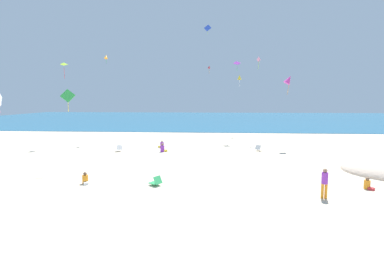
% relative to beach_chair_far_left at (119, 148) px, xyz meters
% --- Properties ---
extents(ground_plane, '(120.00, 120.00, 0.00)m').
position_rel_beach_chair_far_left_xyz_m(ground_plane, '(6.99, -1.06, -0.30)').
color(ground_plane, beige).
extents(ocean_water, '(120.00, 60.00, 0.05)m').
position_rel_beach_chair_far_left_xyz_m(ocean_water, '(6.99, 44.89, -0.27)').
color(ocean_water, '#236084').
rests_on(ocean_water, ground_plane).
extents(beach_chair_far_left, '(0.77, 0.76, 0.61)m').
position_rel_beach_chair_far_left_xyz_m(beach_chair_far_left, '(0.00, 0.00, 0.00)').
color(beach_chair_far_left, white).
rests_on(beach_chair_far_left, ground_plane).
extents(beach_chair_far_right, '(0.77, 0.83, 0.57)m').
position_rel_beach_chair_far_left_xyz_m(beach_chair_far_right, '(12.87, 1.13, -0.04)').
color(beach_chair_far_right, white).
rests_on(beach_chair_far_right, ground_plane).
extents(beach_chair_near_camera, '(0.83, 0.79, 0.56)m').
position_rel_beach_chair_far_left_xyz_m(beach_chair_near_camera, '(5.42, -9.74, -0.06)').
color(beach_chair_near_camera, '#2D9956').
rests_on(beach_chair_near_camera, ground_plane).
extents(person_0, '(0.31, 0.31, 1.48)m').
position_rel_beach_chair_far_left_xyz_m(person_0, '(13.93, -11.13, 0.56)').
color(person_0, orange).
rests_on(person_0, ground_plane).
extents(person_1, '(0.53, 0.60, 0.67)m').
position_rel_beach_chair_far_left_xyz_m(person_1, '(1.33, -9.65, -0.05)').
color(person_1, orange).
rests_on(person_1, ground_plane).
extents(person_2, '(0.51, 0.58, 0.65)m').
position_rel_beach_chair_far_left_xyz_m(person_2, '(16.84, -9.53, -0.06)').
color(person_2, orange).
rests_on(person_2, ground_plane).
extents(person_3, '(0.70, 0.57, 0.79)m').
position_rel_beach_chair_far_left_xyz_m(person_3, '(4.06, 0.17, -0.01)').
color(person_3, purple).
rests_on(person_3, ground_plane).
extents(person_4, '(0.67, 0.57, 0.75)m').
position_rel_beach_chair_far_left_xyz_m(person_4, '(3.57, 2.32, -0.02)').
color(person_4, purple).
rests_on(person_4, ground_plane).
extents(kite_orange, '(0.42, 0.58, 1.05)m').
position_rel_beach_chair_far_left_xyz_m(kite_orange, '(-3.41, 6.48, 9.28)').
color(kite_orange, orange).
extents(kite_red, '(0.58, 0.57, 1.32)m').
position_rel_beach_chair_far_left_xyz_m(kite_red, '(8.08, 19.05, 9.47)').
color(kite_red, red).
extents(kite_yellow, '(0.55, 0.64, 1.69)m').
position_rel_beach_chair_far_left_xyz_m(kite_yellow, '(12.21, 13.31, 7.43)').
color(kite_yellow, yellow).
extents(kite_blue, '(1.14, 0.43, 1.50)m').
position_rel_beach_chair_far_left_xyz_m(kite_blue, '(7.84, 18.48, 15.20)').
color(kite_blue, blue).
extents(kite_pink, '(0.51, 0.37, 1.40)m').
position_rel_beach_chair_far_left_xyz_m(kite_pink, '(13.70, 7.32, 8.85)').
color(kite_pink, pink).
extents(kite_magenta, '(0.97, 0.67, 1.99)m').
position_rel_beach_chair_far_left_xyz_m(kite_magenta, '(15.95, 3.25, 6.40)').
color(kite_magenta, '#DB3DA8').
extents(kite_green, '(0.94, 0.37, 1.54)m').
position_rel_beach_chair_far_left_xyz_m(kite_green, '(-1.24, -6.36, 4.70)').
color(kite_green, green).
extents(kite_purple, '(0.84, 0.77, 1.21)m').
position_rel_beach_chair_far_left_xyz_m(kite_purple, '(11.43, 8.22, 8.71)').
color(kite_purple, purple).
extents(kite_lime, '(0.75, 0.72, 1.69)m').
position_rel_beach_chair_far_left_xyz_m(kite_lime, '(-6.76, 3.49, 8.14)').
color(kite_lime, '#99DB33').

